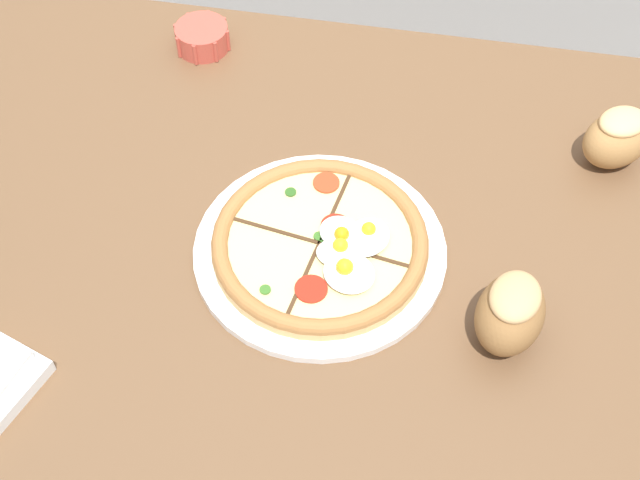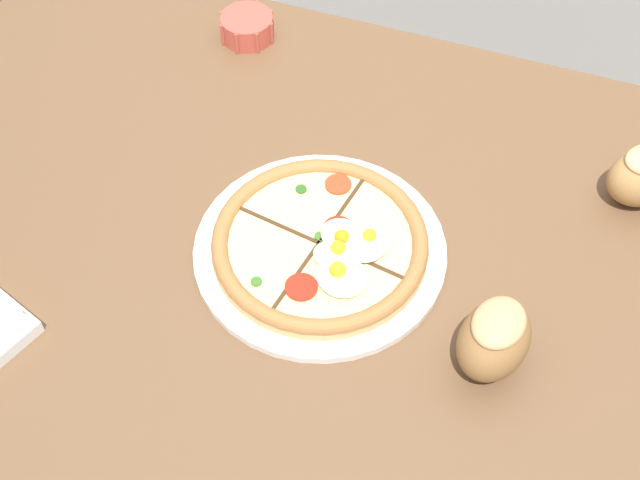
% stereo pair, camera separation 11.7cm
% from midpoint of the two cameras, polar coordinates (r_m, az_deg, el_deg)
% --- Properties ---
extents(ground_plane, '(12.00, 12.00, 0.00)m').
position_cam_midpoint_polar(ground_plane, '(1.83, 1.66, -14.38)').
color(ground_plane, '#2D2826').
extents(dining_table, '(1.37, 0.94, 0.73)m').
position_cam_midpoint_polar(dining_table, '(1.27, 2.32, -3.10)').
color(dining_table, brown).
rests_on(dining_table, ground_plane).
extents(pizza, '(0.34, 0.34, 0.05)m').
position_cam_midpoint_polar(pizza, '(1.18, 2.90, -0.55)').
color(pizza, white).
rests_on(pizza, dining_table).
extents(ramekin_bowl, '(0.09, 0.09, 0.04)m').
position_cam_midpoint_polar(ramekin_bowl, '(1.49, -2.39, 13.38)').
color(ramekin_bowl, '#C64C3D').
rests_on(ramekin_bowl, dining_table).
extents(bread_piece_near, '(0.11, 0.13, 0.10)m').
position_cam_midpoint_polar(bread_piece_near, '(1.09, 14.15, -6.31)').
color(bread_piece_near, olive).
rests_on(bread_piece_near, dining_table).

